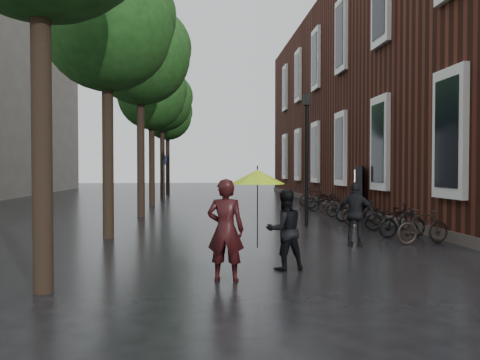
{
  "coord_description": "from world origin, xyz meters",
  "views": [
    {
      "loc": [
        -1.45,
        -6.84,
        2.03
      ],
      "look_at": [
        -0.31,
        6.35,
        1.7
      ],
      "focal_mm": 35.0,
      "sensor_mm": 36.0,
      "label": 1
    }
  ],
  "objects": [
    {
      "name": "parked_bicycles",
      "position": [
        4.58,
        11.76,
        0.45
      ],
      "size": [
        2.06,
        13.1,
        1.03
      ],
      "color": "black",
      "rests_on": "ground"
    },
    {
      "name": "person_black",
      "position": [
        0.24,
        2.36,
        0.8
      ],
      "size": [
        0.89,
        0.75,
        1.6
      ],
      "primitive_type": "imported",
      "rotation": [
        0.0,
        0.0,
        3.35
      ],
      "color": "black",
      "rests_on": "ground"
    },
    {
      "name": "lamp_post",
      "position": [
        2.29,
        9.28,
        2.81
      ],
      "size": [
        0.24,
        0.24,
        4.62
      ],
      "rotation": [
        0.0,
        0.0,
        0.39
      ],
      "color": "black",
      "rests_on": "ground"
    },
    {
      "name": "street_trees",
      "position": [
        -3.99,
        15.91,
        6.34
      ],
      "size": [
        4.33,
        34.03,
        8.91
      ],
      "color": "black",
      "rests_on": "ground"
    },
    {
      "name": "pedestrian_walking",
      "position": [
        2.61,
        5.01,
        0.84
      ],
      "size": [
        1.07,
        0.79,
        1.68
      ],
      "primitive_type": "imported",
      "rotation": [
        0.0,
        0.0,
        2.7
      ],
      "color": "black",
      "rests_on": "ground"
    },
    {
      "name": "lime_umbrella",
      "position": [
        -0.36,
        1.91,
        1.87
      ],
      "size": [
        1.06,
        1.06,
        1.56
      ],
      "rotation": [
        0.0,
        0.0,
        -0.33
      ],
      "color": "black",
      "rests_on": "ground"
    },
    {
      "name": "ad_lightbox",
      "position": [
        5.29,
        12.48,
        1.07
      ],
      "size": [
        0.32,
        1.41,
        2.13
      ],
      "rotation": [
        0.0,
        0.0,
        -0.36
      ],
      "color": "black",
      "rests_on": "ground"
    },
    {
      "name": "cycle_sign",
      "position": [
        -3.36,
        18.82,
        1.81
      ],
      "size": [
        0.14,
        0.5,
        2.74
      ],
      "rotation": [
        0.0,
        0.0,
        0.25
      ],
      "color": "#262628",
      "rests_on": "ground"
    },
    {
      "name": "ground",
      "position": [
        0.0,
        0.0,
        0.0
      ],
      "size": [
        120.0,
        120.0,
        0.0
      ],
      "primitive_type": "plane",
      "color": "black"
    },
    {
      "name": "brick_building",
      "position": [
        10.47,
        19.46,
        5.99
      ],
      "size": [
        10.2,
        33.2,
        12.0
      ],
      "color": "#38160F",
      "rests_on": "ground"
    },
    {
      "name": "person_burgundy",
      "position": [
        -0.99,
        1.54,
        0.92
      ],
      "size": [
        0.76,
        0.58,
        1.85
      ],
      "primitive_type": "imported",
      "rotation": [
        0.0,
        0.0,
        2.92
      ],
      "color": "black",
      "rests_on": "ground"
    }
  ]
}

